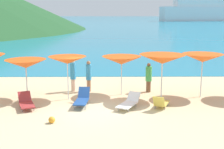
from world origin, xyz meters
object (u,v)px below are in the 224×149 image
object	(u,v)px
beachgoer_2	(73,74)
cruise_ship	(212,5)
umbrella_4	(122,60)
umbrella_6	(203,58)
umbrella_2	(26,64)
beachgoer_4	(149,77)
lounge_chair_4	(161,103)
umbrella_5	(162,59)
umbrella_3	(67,60)
lounge_chair_2	(26,102)
lounge_chair_0	(129,102)
beach_ball	(52,120)
lounge_chair_5	(82,99)
beachgoer_3	(89,75)

from	to	relation	value
beachgoer_2	cruise_ship	xyz separation A→B (m)	(60.87, 157.59, 8.11)
umbrella_4	umbrella_6	world-z (taller)	umbrella_6
umbrella_2	beachgoer_4	size ratio (longest dim) A/B	1.34
beachgoer_2	cruise_ship	world-z (taller)	cruise_ship
lounge_chair_4	cruise_ship	size ratio (longest dim) A/B	0.02
umbrella_5	cruise_ship	distance (m)	169.08
umbrella_3	beachgoer_2	world-z (taller)	umbrella_3
umbrella_4	lounge_chair_2	size ratio (longest dim) A/B	1.30
umbrella_6	beachgoer_4	xyz separation A→B (m)	(-2.60, 1.01, -1.19)
umbrella_6	beachgoer_4	distance (m)	3.03
lounge_chair_0	beachgoer_2	xyz separation A→B (m)	(-2.91, 3.01, 0.74)
lounge_chair_2	beach_ball	xyz separation A→B (m)	(1.55, -2.00, -0.13)
umbrella_6	beachgoer_4	size ratio (longest dim) A/B	1.39
umbrella_4	umbrella_6	bearing A→B (deg)	-6.71
beach_ball	lounge_chair_4	bearing A→B (deg)	21.79
umbrella_6	cruise_ship	distance (m)	167.91
lounge_chair_5	umbrella_2	bearing A→B (deg)	165.18
cruise_ship	lounge_chair_4	bearing A→B (deg)	-123.38
umbrella_6	cruise_ship	bearing A→B (deg)	71.19
lounge_chair_2	lounge_chair_5	distance (m)	2.57
umbrella_5	cruise_ship	size ratio (longest dim) A/B	0.04
umbrella_6	lounge_chair_5	size ratio (longest dim) A/B	1.44
umbrella_2	lounge_chair_2	distance (m)	2.09
umbrella_4	cruise_ship	bearing A→B (deg)	69.81
umbrella_3	beachgoer_3	world-z (taller)	umbrella_3
umbrella_4	lounge_chair_0	distance (m)	2.80
umbrella_4	umbrella_5	xyz separation A→B (m)	(1.97, -0.98, 0.21)
lounge_chair_0	beachgoer_2	world-z (taller)	beachgoer_2
umbrella_3	lounge_chair_4	bearing A→B (deg)	-18.61
umbrella_2	umbrella_5	world-z (taller)	umbrella_5
lounge_chair_5	cruise_ship	world-z (taller)	cruise_ship
umbrella_3	cruise_ship	bearing A→B (deg)	69.05
beachgoer_2	beach_ball	distance (m)	5.05
lounge_chair_4	beach_ball	bearing A→B (deg)	44.74
beach_ball	cruise_ship	distance (m)	173.92
umbrella_3	lounge_chair_2	size ratio (longest dim) A/B	1.34
umbrella_2	lounge_chair_5	world-z (taller)	umbrella_2
beach_ball	lounge_chair_5	bearing A→B (deg)	66.30
lounge_chair_0	lounge_chair_5	bearing A→B (deg)	-161.58
umbrella_3	lounge_chair_2	distance (m)	2.83
lounge_chair_2	cruise_ship	distance (m)	172.60
lounge_chair_0	beachgoer_3	world-z (taller)	beachgoer_3
lounge_chair_5	umbrella_4	bearing A→B (deg)	50.73
beachgoer_2	beachgoer_4	size ratio (longest dim) A/B	1.13
umbrella_4	beachgoer_3	size ratio (longest dim) A/B	1.24
lounge_chair_4	umbrella_5	bearing A→B (deg)	-77.12
beachgoer_2	umbrella_2	bearing A→B (deg)	177.62
umbrella_5	lounge_chair_4	size ratio (longest dim) A/B	1.71
lounge_chair_0	beach_ball	size ratio (longest dim) A/B	6.38
umbrella_3	lounge_chair_5	bearing A→B (deg)	-53.35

